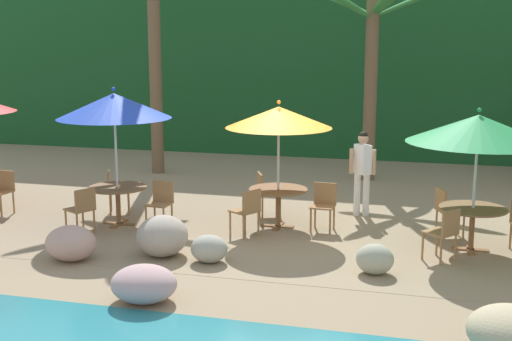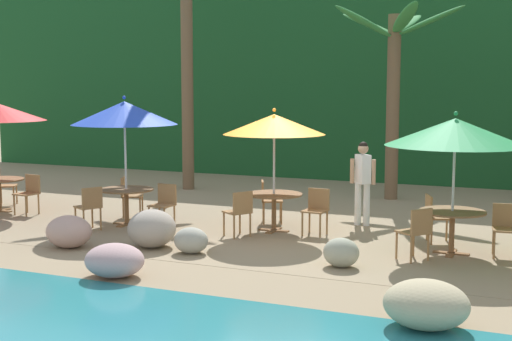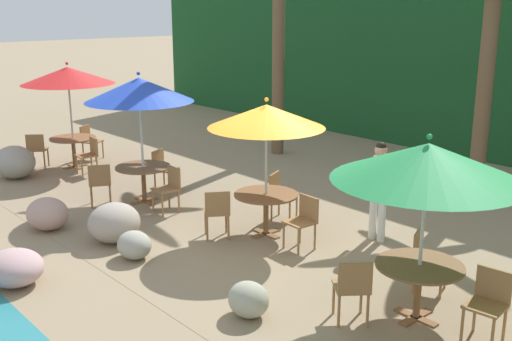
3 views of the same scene
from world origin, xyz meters
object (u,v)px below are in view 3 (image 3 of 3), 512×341
chair_orange_left (217,211)px  dining_table_green (419,274)px  chair_orange_inland (280,192)px  dining_table_red (73,143)px  umbrella_red (68,76)px  dining_table_orange (266,201)px  chair_blue_seaward (169,186)px  umbrella_green (428,162)px  chair_red_left (37,148)px  palm_tree_second (489,40)px  chair_orange_seaward (304,218)px  chair_red_seaward (90,153)px  chair_green_inland (425,256)px  chair_red_inland (89,139)px  umbrella_orange (266,116)px  chair_green_seaward (489,300)px  chair_blue_left (100,181)px  chair_green_left (353,286)px  chair_blue_inland (163,167)px  waiter_in_white (379,184)px  umbrella_blue (139,90)px  dining_table_blue (143,172)px

chair_orange_left → dining_table_green: size_ratio=0.79×
chair_orange_inland → dining_table_red: bearing=-169.0°
umbrella_red → dining_table_orange: 6.67m
chair_blue_seaward → umbrella_green: umbrella_green is taller
chair_red_left → dining_table_orange: size_ratio=0.79×
palm_tree_second → chair_orange_seaward: bearing=-94.5°
chair_red_left → chair_orange_inland: bearing=16.4°
chair_red_seaward → chair_green_inland: same height
chair_red_inland → chair_blue_seaward: same height
umbrella_orange → chair_orange_left: 1.78m
chair_red_inland → dining_table_green: size_ratio=0.79×
chair_green_seaward → dining_table_red: bearing=-179.7°
chair_red_inland → chair_green_inland: same height
chair_red_seaward → chair_red_left: 1.49m
chair_orange_seaward → chair_green_inland: (2.17, 0.15, 0.00)m
chair_blue_left → chair_orange_seaward: same height
chair_red_seaward → chair_blue_left: bearing=-22.5°
chair_orange_left → chair_green_left: 3.40m
umbrella_orange → umbrella_green: bearing=-9.3°
chair_red_inland → chair_orange_seaward: size_ratio=1.00×
umbrella_orange → chair_orange_left: bearing=-116.4°
chair_blue_inland → waiter_in_white: 4.98m
chair_red_seaward → dining_table_green: size_ratio=0.79×
chair_blue_left → dining_table_green: 6.77m
chair_red_inland → chair_blue_inland: size_ratio=1.00×
umbrella_red → umbrella_blue: umbrella_blue is taller
dining_table_orange → chair_blue_seaward: bearing=-165.3°
chair_orange_left → umbrella_green: size_ratio=0.36×
chair_blue_left → chair_orange_left: size_ratio=1.00×
chair_orange_inland → chair_green_left: bearing=-30.7°
chair_orange_seaward → chair_red_inland: bearing=178.5°
umbrella_orange → dining_table_green: size_ratio=2.17×
chair_red_inland → palm_tree_second: palm_tree_second is taller
chair_red_seaward → dining_table_orange: 5.62m
chair_red_seaward → chair_green_seaward: size_ratio=1.00×
chair_orange_inland → palm_tree_second: (1.66, 4.04, 2.68)m
dining_table_blue → umbrella_green: (6.41, 0.04, 1.44)m
dining_table_blue → chair_orange_left: chair_orange_left is taller
chair_green_left → waiter_in_white: 2.99m
dining_table_blue → chair_orange_seaward: (3.83, 0.65, -0.10)m
dining_table_green → chair_green_inland: bearing=118.4°
chair_red_inland → chair_orange_inland: 6.56m
chair_red_inland → umbrella_green: bearing=-4.4°
palm_tree_second → chair_blue_inland: bearing=-135.0°
dining_table_blue → chair_blue_left: bearing=-111.1°
dining_table_green → dining_table_blue: bearing=-179.6°
waiter_in_white → dining_table_red: bearing=-168.1°
umbrella_orange → chair_orange_left: umbrella_orange is taller
chair_blue_seaward → chair_green_seaward: bearing=1.6°
chair_orange_seaward → chair_green_left: (2.12, -1.33, 0.00)m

